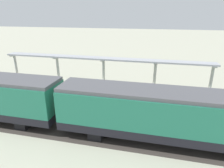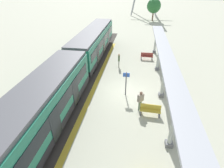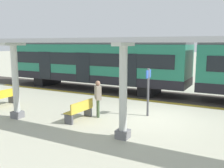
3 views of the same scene
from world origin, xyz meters
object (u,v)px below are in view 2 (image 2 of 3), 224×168
train_near_carriage (34,120)px  canopy_pillar_fifth (156,41)px  canopy_pillar_third (164,79)px  passenger_by_the_benches (141,99)px  canopy_pillar_fourth (159,55)px  bench_near_end (150,110)px  bench_mid_platform (147,56)px  passenger_waiting_near_edge (119,59)px  canopy_pillar_second (173,125)px  platform_info_sign (126,81)px  train_far_carriage (94,43)px

train_near_carriage → canopy_pillar_fifth: size_ratio=4.09×
canopy_pillar_third → passenger_by_the_benches: bearing=-130.4°
canopy_pillar_fourth → canopy_pillar_fifth: size_ratio=1.00×
canopy_pillar_fifth → canopy_pillar_third: bearing=-90.0°
train_near_carriage → bench_near_end: (6.80, 3.62, -1.39)m
canopy_pillar_fourth → bench_mid_platform: (-1.10, 2.75, -1.26)m
bench_mid_platform → passenger_waiting_near_edge: size_ratio=0.95×
canopy_pillar_second → passenger_by_the_benches: (-1.80, 3.15, -0.65)m
canopy_pillar_fourth → passenger_by_the_benches: size_ratio=2.00×
canopy_pillar_fourth → platform_info_sign: bearing=-119.3°
train_near_carriage → canopy_pillar_third: train_near_carriage is taller
bench_near_end → bench_mid_platform: bearing=90.3°
bench_near_end → train_near_carriage: bearing=-151.9°
canopy_pillar_second → bench_near_end: canopy_pillar_second is taller
canopy_pillar_fifth → passenger_waiting_near_edge: size_ratio=2.11×
bench_near_end → platform_info_sign: 3.23m
canopy_pillar_fourth → platform_info_sign: canopy_pillar_fourth is taller
train_near_carriage → canopy_pillar_second: 7.89m
canopy_pillar_second → passenger_waiting_near_edge: size_ratio=2.11×
canopy_pillar_third → platform_info_sign: (-3.05, -0.20, -0.37)m
passenger_waiting_near_edge → canopy_pillar_fifth: bearing=51.1°
canopy_pillar_third → passenger_by_the_benches: canopy_pillar_third is taller
bench_near_end → passenger_by_the_benches: 1.07m
train_far_carriage → passenger_by_the_benches: bearing=-59.4°
canopy_pillar_third → bench_mid_platform: bearing=97.8°
platform_info_sign → passenger_waiting_near_edge: platform_info_sign is taller
bench_near_end → passenger_by_the_benches: (-0.77, 0.45, 0.60)m
train_far_carriage → passenger_by_the_benches: (6.03, -10.18, -0.78)m
train_far_carriage → bench_near_end: size_ratio=9.00×
canopy_pillar_third → canopy_pillar_fifth: size_ratio=1.00×
canopy_pillar_fifth → passenger_by_the_benches: (-1.80, -12.73, -0.65)m
train_near_carriage → passenger_waiting_near_edge: train_near_carriage is taller
passenger_waiting_near_edge → bench_near_end: bearing=-67.5°
bench_mid_platform → passenger_by_the_benches: bearing=-94.0°
train_near_carriage → canopy_pillar_second: (7.83, 0.92, -0.13)m
train_far_carriage → canopy_pillar_fifth: bearing=18.0°
bench_near_end → canopy_pillar_fourth: bearing=82.5°
canopy_pillar_fifth → passenger_by_the_benches: bearing=-98.0°
train_far_carriage → passenger_by_the_benches: train_far_carriage is taller
train_near_carriage → bench_near_end: bearing=28.1°
canopy_pillar_second → canopy_pillar_fourth: same height
train_near_carriage → train_far_carriage: size_ratio=1.00×
train_near_carriage → canopy_pillar_fifth: bearing=65.0°
train_far_carriage → bench_near_end: (6.80, -10.63, -1.39)m
canopy_pillar_third → platform_info_sign: canopy_pillar_third is taller
passenger_waiting_near_edge → train_near_carriage: bearing=-107.1°
train_near_carriage → passenger_waiting_near_edge: 12.05m
train_near_carriage → passenger_by_the_benches: (6.03, 4.07, -0.78)m
bench_near_end → canopy_pillar_fifth: bearing=85.5°
train_far_carriage → canopy_pillar_second: bearing=-59.6°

